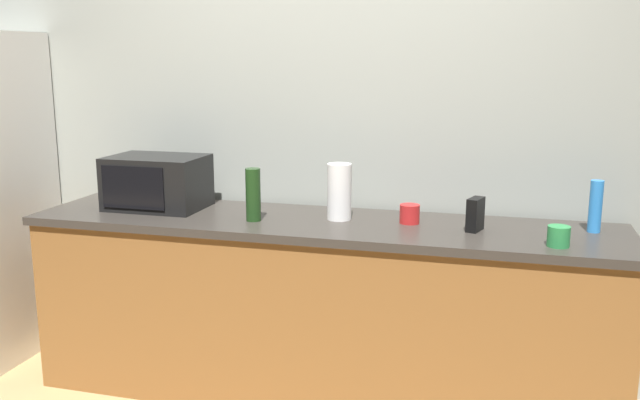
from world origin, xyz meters
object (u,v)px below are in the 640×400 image
(mug_green, at_px, (559,236))
(microwave, at_px, (157,182))
(bottle_spray_cleaner, at_px, (596,206))
(bottle_wine, at_px, (253,195))
(mug_red, at_px, (410,214))
(paper_towel_roll, at_px, (339,192))
(cordless_phone, at_px, (475,214))

(mug_green, bearing_deg, microwave, 173.36)
(bottle_spray_cleaner, distance_m, mug_green, 0.35)
(microwave, distance_m, bottle_wine, 0.59)
(bottle_wine, relative_size, mug_red, 2.69)
(paper_towel_roll, height_order, cordless_phone, paper_towel_roll)
(bottle_spray_cleaner, relative_size, mug_green, 2.53)
(bottle_wine, distance_m, mug_green, 1.38)
(microwave, bearing_deg, mug_red, 0.56)
(mug_red, height_order, mug_green, mug_red)
(cordless_phone, xyz_separation_m, mug_green, (0.35, -0.18, -0.03))
(mug_red, relative_size, mug_green, 1.02)
(microwave, relative_size, bottle_wine, 1.91)
(paper_towel_roll, height_order, bottle_spray_cleaner, paper_towel_roll)
(microwave, distance_m, cordless_phone, 1.61)
(paper_towel_roll, height_order, mug_red, paper_towel_roll)
(bottle_wine, bearing_deg, bottle_spray_cleaner, 7.42)
(microwave, relative_size, mug_red, 5.12)
(bottle_spray_cleaner, bearing_deg, paper_towel_roll, -176.82)
(cordless_phone, bearing_deg, mug_red, -175.10)
(bottle_wine, relative_size, bottle_spray_cleaner, 1.08)
(cordless_phone, relative_size, bottle_spray_cleaner, 0.64)
(microwave, distance_m, mug_green, 1.97)
(microwave, bearing_deg, cordless_phone, -1.83)
(cordless_phone, height_order, mug_red, cordless_phone)
(bottle_wine, xyz_separation_m, mug_red, (0.72, 0.15, -0.08))
(paper_towel_roll, distance_m, bottle_wine, 0.41)
(cordless_phone, height_order, bottle_wine, bottle_wine)
(bottle_spray_cleaner, relative_size, mug_red, 2.50)
(microwave, relative_size, mug_green, 5.20)
(paper_towel_roll, xyz_separation_m, mug_red, (0.34, 0.01, -0.09))
(paper_towel_roll, relative_size, mug_green, 2.93)
(bottle_spray_cleaner, xyz_separation_m, mug_green, (-0.17, -0.29, -0.07))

